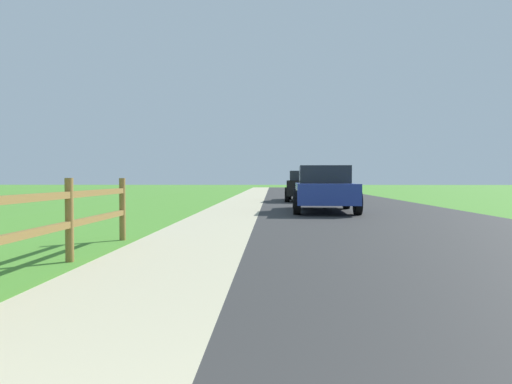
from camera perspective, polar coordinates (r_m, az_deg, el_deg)
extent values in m
plane|color=#49892D|center=(24.66, 1.00, -0.96)|extent=(120.00, 120.00, 0.00)
cube|color=#2E2E2E|center=(26.83, 8.57, -0.76)|extent=(7.00, 66.00, 0.01)
cube|color=#B8B18F|center=(26.88, -5.34, -0.75)|extent=(6.00, 66.00, 0.01)
cube|color=#49892D|center=(27.11, -8.48, -0.73)|extent=(5.00, 66.00, 0.00)
cylinder|color=olive|center=(6.72, -21.63, -3.20)|extent=(0.11, 0.11, 1.12)
cylinder|color=olive|center=(8.79, -15.85, -2.04)|extent=(0.11, 0.11, 1.12)
cube|color=navy|center=(16.14, 8.20, -0.08)|extent=(2.03, 4.77, 0.64)
cube|color=#1E232B|center=(16.19, 8.19, 2.09)|extent=(1.71, 2.04, 0.59)
cylinder|color=black|center=(17.57, 4.82, -0.78)|extent=(0.25, 0.76, 0.75)
cylinder|color=black|center=(17.69, 10.86, -0.79)|extent=(0.25, 0.76, 0.75)
cylinder|color=black|center=(14.65, 4.97, -1.26)|extent=(0.25, 0.76, 0.75)
cylinder|color=black|center=(14.80, 12.20, -1.26)|extent=(0.25, 0.76, 0.75)
cube|color=black|center=(23.88, 6.18, 0.54)|extent=(2.19, 4.72, 0.73)
cube|color=#1E232B|center=(23.68, 6.18, 1.97)|extent=(1.79, 2.29, 0.46)
cylinder|color=black|center=(25.33, 4.06, -0.10)|extent=(0.27, 0.72, 0.70)
cylinder|color=black|center=(25.33, 8.28, -0.12)|extent=(0.27, 0.72, 0.70)
cylinder|color=black|center=(22.48, 3.81, -0.32)|extent=(0.27, 0.72, 0.70)
cylinder|color=black|center=(22.49, 8.56, -0.34)|extent=(0.27, 0.72, 0.70)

